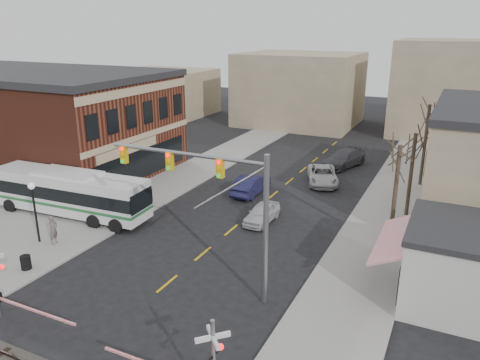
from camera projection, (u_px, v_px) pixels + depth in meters
name	position (u px, v px, depth m)	size (l,w,h in m)	color
ground	(146.00, 302.00, 24.46)	(160.00, 160.00, 0.00)	black
sidewalk_west	(190.00, 173.00, 45.44)	(5.00, 60.00, 0.12)	gray
sidewalk_east	(392.00, 204.00, 37.64)	(5.00, 60.00, 0.12)	gray
brick_building	(21.00, 117.00, 47.71)	(30.40, 15.40, 9.60)	#5F281B
tree_east_a	(395.00, 197.00, 29.30)	(0.28, 0.28, 6.75)	#382B21
tree_east_b	(411.00, 175.00, 34.38)	(0.28, 0.28, 6.30)	#382B21
tree_east_c	(425.00, 145.00, 40.99)	(0.28, 0.28, 7.20)	#382B21
transit_bus	(70.00, 192.00, 35.01)	(12.92, 3.48, 3.29)	silver
traffic_signal_mast	(219.00, 192.00, 23.71)	(9.23, 0.30, 8.00)	gray
rr_crossing_west	(0.00, 284.00, 22.43)	(5.60, 1.36, 4.00)	gray
street_lamp	(33.00, 200.00, 30.06)	(0.44, 0.44, 4.12)	black
trash_bin	(26.00, 262.00, 27.42)	(0.60, 0.60, 0.83)	black
car_a	(262.00, 213.00, 34.18)	(1.62, 4.02, 1.37)	silver
car_b	(251.00, 184.00, 39.91)	(1.73, 4.95, 1.63)	#18183C
car_c	(323.00, 175.00, 42.58)	(2.52, 5.47, 1.52)	#BBBBBB
car_d	(344.00, 159.00, 47.54)	(2.34, 5.75, 1.67)	#47474D
pedestrian_near	(53.00, 230.00, 30.44)	(0.71, 0.47, 1.95)	#655651
pedestrian_far	(99.00, 202.00, 35.41)	(0.85, 0.66, 1.75)	#343257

